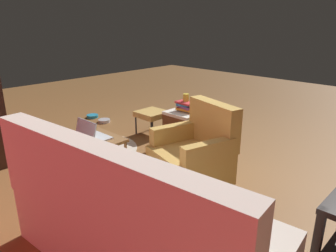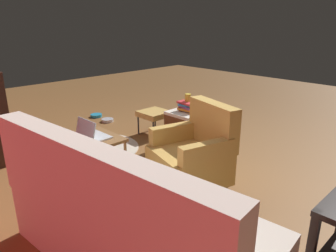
{
  "view_description": "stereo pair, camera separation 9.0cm",
  "coord_description": "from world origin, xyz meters",
  "views": [
    {
      "loc": [
        -2.37,
        2.82,
        1.64
      ],
      "look_at": [
        -0.12,
        0.51,
        0.55
      ],
      "focal_mm": 33.58,
      "sensor_mm": 36.0,
      "label": 1
    },
    {
      "loc": [
        -2.44,
        2.76,
        1.64
      ],
      "look_at": [
        -0.12,
        0.51,
        0.55
      ],
      "focal_mm": 33.58,
      "sensor_mm": 36.0,
      "label": 2
    }
  ],
  "objects": [
    {
      "name": "couch",
      "position": [
        -0.98,
        1.69,
        0.33
      ],
      "size": [
        1.98,
        1.04,
        1.0
      ],
      "color": "silver",
      "rests_on": "ground"
    },
    {
      "name": "armchair",
      "position": [
        -0.54,
        0.55,
        0.36
      ],
      "size": [
        0.81,
        0.83,
        0.87
      ],
      "color": "tan",
      "rests_on": "ground"
    },
    {
      "name": "yellow_mug",
      "position": [
        0.3,
        -0.28,
        0.66
      ],
      "size": [
        0.08,
        0.08,
        0.1
      ],
      "primitive_type": "cylinder",
      "color": "yellow",
      "rests_on": "book_stack_hamper"
    },
    {
      "name": "ground",
      "position": [
        0.0,
        0.0,
        0.0
      ],
      "size": [
        12.0,
        12.0,
        0.0
      ],
      "primitive_type": "plane",
      "color": "brown"
    },
    {
      "name": "pet_bowl_teal",
      "position": [
        2.3,
        -0.06,
        0.03
      ],
      "size": [
        0.2,
        0.2,
        0.05
      ],
      "primitive_type": "cylinder",
      "color": "teal",
      "rests_on": "ground"
    },
    {
      "name": "circular_rug",
      "position": [
        1.03,
        0.73,
        0.01
      ],
      "size": [
        1.13,
        1.13,
        0.01
      ],
      "primitive_type": "cylinder",
      "color": "beige",
      "rests_on": "ground"
    },
    {
      "name": "ottoman",
      "position": [
        0.91,
        -0.22,
        0.31
      ],
      "size": [
        0.4,
        0.4,
        0.36
      ],
      "color": "tan",
      "rests_on": "ground"
    },
    {
      "name": "book_stack_hamper",
      "position": [
        0.28,
        -0.25,
        0.54
      ],
      "size": [
        0.28,
        0.22,
        0.13
      ],
      "color": "#595960",
      "rests_on": "wicker_hamper"
    },
    {
      "name": "laptop_desk",
      "position": [
        0.29,
        1.16,
        0.42
      ],
      "size": [
        0.56,
        0.44,
        0.48
      ],
      "color": "olive",
      "rests_on": "ground"
    },
    {
      "name": "pet_bowl_steel",
      "position": [
        1.92,
        -0.05,
        0.03
      ],
      "size": [
        0.2,
        0.2,
        0.05
      ],
      "primitive_type": "cylinder",
      "color": "silver",
      "rests_on": "ground"
    },
    {
      "name": "laptop",
      "position": [
        0.29,
        1.2,
        0.53
      ],
      "size": [
        0.33,
        0.26,
        0.21
      ],
      "color": "silver",
      "rests_on": "laptop_desk"
    },
    {
      "name": "wicker_hamper",
      "position": [
        0.28,
        -0.25,
        0.24
      ],
      "size": [
        0.45,
        0.45,
        0.48
      ],
      "color": "brown",
      "rests_on": "ground"
    }
  ]
}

